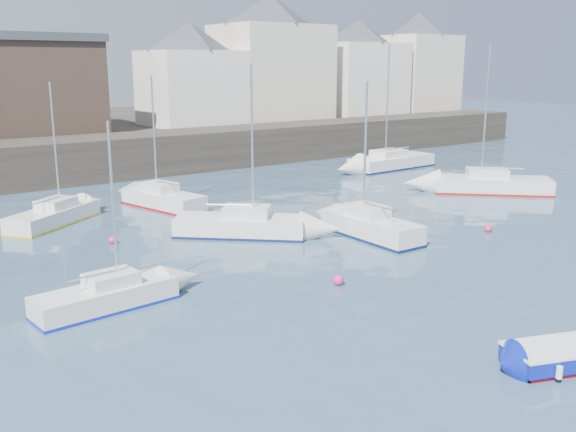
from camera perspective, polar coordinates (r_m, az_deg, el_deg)
water at (r=21.32m, az=19.78°, el=-9.98°), size 220.00×220.00×0.00m
quay_wall at (r=48.98m, az=-16.21°, el=5.02°), size 90.00×5.00×3.00m
land_strip at (r=66.07m, az=-21.71°, el=6.55°), size 90.00×32.00×2.80m
bldg_east_a at (r=64.08m, az=-1.52°, el=13.94°), size 13.36×13.36×11.80m
bldg_east_b at (r=70.57m, az=6.27°, el=13.05°), size 11.88×11.88×9.95m
bldg_east_c at (r=76.93m, az=11.37°, el=13.27°), size 11.14×11.14×10.95m
bldg_east_d at (r=58.96m, az=-8.60°, el=12.45°), size 11.14×11.14×8.95m
blue_dinghy at (r=19.65m, az=23.51°, el=-11.21°), size 3.70×2.58×0.65m
sailboat_a at (r=22.90m, az=-15.84°, el=-6.86°), size 5.01×1.99×6.36m
sailboat_b at (r=31.24m, az=-4.18°, el=-0.80°), size 6.04×5.80×8.17m
sailboat_c at (r=31.10m, az=7.34°, el=-0.88°), size 1.91×5.65×7.40m
sailboat_d at (r=43.67m, az=17.64°, el=2.72°), size 6.91×6.83×9.39m
sailboat_f at (r=37.96m, az=-11.06°, el=1.52°), size 3.09×6.05×7.52m
sailboat_g at (r=52.12m, az=9.18°, el=4.80°), size 7.80×2.80×9.75m
sailboat_h at (r=35.59m, az=-20.09°, el=0.07°), size 5.67×4.76×7.29m
buoy_near at (r=24.51m, az=4.49°, el=-6.13°), size 0.42×0.42×0.42m
buoy_mid at (r=33.48m, az=17.34°, el=-1.37°), size 0.37×0.37×0.37m
buoy_far at (r=31.01m, az=-15.30°, el=-2.38°), size 0.37×0.37×0.37m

